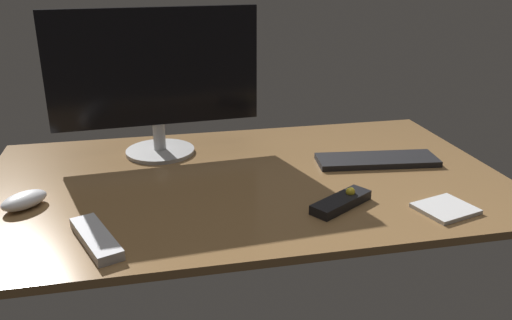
{
  "coord_description": "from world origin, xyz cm",
  "views": [
    {
      "loc": [
        -25.32,
        -130.39,
        58.17
      ],
      "look_at": [
        2.03,
        -2.67,
        8.0
      ],
      "focal_mm": 37.01,
      "sensor_mm": 36.0,
      "label": 1
    }
  ],
  "objects_px": {
    "media_remote": "(342,202)",
    "notepad": "(445,209)",
    "keyboard": "(377,160)",
    "computer_mouse": "(24,200)",
    "monitor": "(155,77)",
    "tv_remote": "(96,238)"
  },
  "relations": [
    {
      "from": "media_remote",
      "to": "notepad",
      "type": "bearing_deg",
      "value": -49.45
    },
    {
      "from": "notepad",
      "to": "keyboard",
      "type": "bearing_deg",
      "value": 94.92
    },
    {
      "from": "monitor",
      "to": "media_remote",
      "type": "relative_size",
      "value": 3.45
    },
    {
      "from": "media_remote",
      "to": "notepad",
      "type": "height_order",
      "value": "media_remote"
    },
    {
      "from": "tv_remote",
      "to": "notepad",
      "type": "height_order",
      "value": "tv_remote"
    },
    {
      "from": "monitor",
      "to": "computer_mouse",
      "type": "xyz_separation_m",
      "value": [
        -0.34,
        -0.32,
        -0.22
      ]
    },
    {
      "from": "monitor",
      "to": "media_remote",
      "type": "xyz_separation_m",
      "value": [
        0.41,
        -0.47,
        -0.22
      ]
    },
    {
      "from": "computer_mouse",
      "to": "tv_remote",
      "type": "distance_m",
      "value": 0.28
    },
    {
      "from": "media_remote",
      "to": "computer_mouse",
      "type": "bearing_deg",
      "value": 136.09
    },
    {
      "from": "keyboard",
      "to": "tv_remote",
      "type": "height_order",
      "value": "tv_remote"
    },
    {
      "from": "keyboard",
      "to": "computer_mouse",
      "type": "height_order",
      "value": "computer_mouse"
    },
    {
      "from": "monitor",
      "to": "tv_remote",
      "type": "xyz_separation_m",
      "value": [
        -0.16,
        -0.53,
        -0.23
      ]
    },
    {
      "from": "keyboard",
      "to": "tv_remote",
      "type": "xyz_separation_m",
      "value": [
        -0.77,
        -0.31,
        0.0
      ]
    },
    {
      "from": "computer_mouse",
      "to": "tv_remote",
      "type": "bearing_deg",
      "value": -93.06
    },
    {
      "from": "keyboard",
      "to": "media_remote",
      "type": "xyz_separation_m",
      "value": [
        -0.21,
        -0.25,
        0.0
      ]
    },
    {
      "from": "computer_mouse",
      "to": "keyboard",
      "type": "bearing_deg",
      "value": -37.2
    },
    {
      "from": "computer_mouse",
      "to": "notepad",
      "type": "distance_m",
      "value": 1.01
    },
    {
      "from": "keyboard",
      "to": "notepad",
      "type": "xyz_separation_m",
      "value": [
        0.03,
        -0.33,
        -0.0
      ]
    },
    {
      "from": "monitor",
      "to": "media_remote",
      "type": "distance_m",
      "value": 0.66
    },
    {
      "from": "tv_remote",
      "to": "notepad",
      "type": "xyz_separation_m",
      "value": [
        0.8,
        -0.01,
        -0.01
      ]
    },
    {
      "from": "computer_mouse",
      "to": "media_remote",
      "type": "relative_size",
      "value": 0.65
    },
    {
      "from": "keyboard",
      "to": "media_remote",
      "type": "distance_m",
      "value": 0.33
    }
  ]
}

